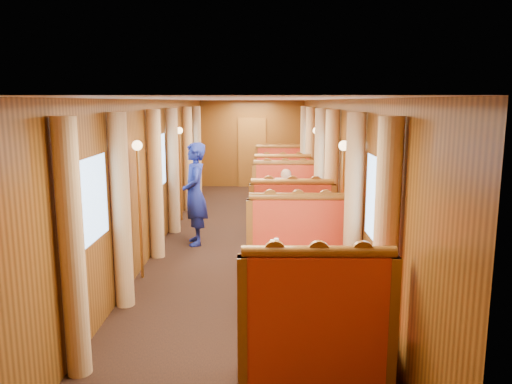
{
  "coord_description": "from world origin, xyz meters",
  "views": [
    {
      "loc": [
        0.3,
        -8.49,
        2.47
      ],
      "look_at": [
        0.2,
        -0.7,
        1.05
      ],
      "focal_mm": 35.0,
      "sensor_mm": 36.0,
      "label": 1
    }
  ],
  "objects_px": {
    "teapot_right": "(308,267)",
    "teapot_back": "(292,260)",
    "tea_tray": "(295,270)",
    "fruit_plate": "(337,272)",
    "table_near": "(304,302)",
    "steward": "(195,194)",
    "rose_vase_mid": "(287,191)",
    "table_mid": "(288,223)",
    "banquette_mid_fwd": "(291,235)",
    "banquette_mid_aft": "(285,208)",
    "banquette_near_aft": "(298,266)",
    "teapot_left": "(285,266)",
    "table_far": "(281,188)",
    "banquette_far_aft": "(279,180)",
    "banquette_far_fwd": "(282,194)",
    "rose_vase_far": "(281,166)",
    "passenger": "(286,194)",
    "banquette_near_fwd": "(314,344)"
  },
  "relations": [
    {
      "from": "banquette_near_aft",
      "to": "banquette_mid_fwd",
      "type": "height_order",
      "value": "same"
    },
    {
      "from": "table_far",
      "to": "steward",
      "type": "relative_size",
      "value": 0.59
    },
    {
      "from": "table_far",
      "to": "teapot_left",
      "type": "distance_m",
      "value": 7.13
    },
    {
      "from": "banquette_far_aft",
      "to": "fruit_plate",
      "type": "distance_m",
      "value": 8.18
    },
    {
      "from": "tea_tray",
      "to": "table_near",
      "type": "bearing_deg",
      "value": 39.05
    },
    {
      "from": "banquette_mid_aft",
      "to": "teapot_back",
      "type": "bearing_deg",
      "value": -91.71
    },
    {
      "from": "banquette_mid_aft",
      "to": "banquette_near_aft",
      "type": "bearing_deg",
      "value": -90.0
    },
    {
      "from": "fruit_plate",
      "to": "rose_vase_mid",
      "type": "height_order",
      "value": "rose_vase_mid"
    },
    {
      "from": "table_near",
      "to": "fruit_plate",
      "type": "bearing_deg",
      "value": -25.94
    },
    {
      "from": "tea_tray",
      "to": "fruit_plate",
      "type": "xyz_separation_m",
      "value": [
        0.42,
        -0.06,
        0.01
      ]
    },
    {
      "from": "teapot_back",
      "to": "passenger",
      "type": "distance_m",
      "value": 4.25
    },
    {
      "from": "table_near",
      "to": "tea_tray",
      "type": "height_order",
      "value": "tea_tray"
    },
    {
      "from": "table_far",
      "to": "teapot_back",
      "type": "xyz_separation_m",
      "value": [
        -0.13,
        -6.93,
        0.44
      ]
    },
    {
      "from": "table_mid",
      "to": "banquette_mid_fwd",
      "type": "xyz_separation_m",
      "value": [
        0.0,
        -1.01,
        0.05
      ]
    },
    {
      "from": "banquette_near_aft",
      "to": "table_mid",
      "type": "bearing_deg",
      "value": 90.0
    },
    {
      "from": "table_mid",
      "to": "passenger",
      "type": "height_order",
      "value": "passenger"
    },
    {
      "from": "table_near",
      "to": "banquette_mid_aft",
      "type": "distance_m",
      "value": 4.51
    },
    {
      "from": "table_near",
      "to": "banquette_near_aft",
      "type": "xyz_separation_m",
      "value": [
        0.0,
        1.01,
        0.05
      ]
    },
    {
      "from": "banquette_near_aft",
      "to": "teapot_back",
      "type": "bearing_deg",
      "value": -98.0
    },
    {
      "from": "teapot_right",
      "to": "tea_tray",
      "type": "bearing_deg",
      "value": -173.07
    },
    {
      "from": "table_far",
      "to": "teapot_left",
      "type": "relative_size",
      "value": 7.03
    },
    {
      "from": "banquette_mid_fwd",
      "to": "banquette_far_fwd",
      "type": "height_order",
      "value": "same"
    },
    {
      "from": "table_near",
      "to": "banquette_mid_fwd",
      "type": "distance_m",
      "value": 2.49
    },
    {
      "from": "rose_vase_far",
      "to": "passenger",
      "type": "xyz_separation_m",
      "value": [
        -0.0,
        -2.67,
        -0.19
      ]
    },
    {
      "from": "banquette_near_fwd",
      "to": "steward",
      "type": "distance_m",
      "value": 4.78
    },
    {
      "from": "teapot_left",
      "to": "table_mid",
      "type": "bearing_deg",
      "value": 91.0
    },
    {
      "from": "steward",
      "to": "rose_vase_mid",
      "type": "bearing_deg",
      "value": 79.71
    },
    {
      "from": "rose_vase_mid",
      "to": "teapot_left",
      "type": "bearing_deg",
      "value": -93.07
    },
    {
      "from": "table_near",
      "to": "banquette_near_aft",
      "type": "relative_size",
      "value": 0.78
    },
    {
      "from": "teapot_left",
      "to": "teapot_back",
      "type": "height_order",
      "value": "teapot_back"
    },
    {
      "from": "banquette_near_fwd",
      "to": "banquette_near_aft",
      "type": "bearing_deg",
      "value": 90.0
    },
    {
      "from": "teapot_right",
      "to": "teapot_back",
      "type": "bearing_deg",
      "value": 146.93
    },
    {
      "from": "banquette_mid_aft",
      "to": "passenger",
      "type": "xyz_separation_m",
      "value": [
        -0.0,
        -0.2,
        0.32
      ]
    },
    {
      "from": "table_far",
      "to": "rose_vase_far",
      "type": "height_order",
      "value": "rose_vase_far"
    },
    {
      "from": "tea_tray",
      "to": "rose_vase_mid",
      "type": "height_order",
      "value": "rose_vase_mid"
    },
    {
      "from": "banquette_near_aft",
      "to": "passenger",
      "type": "height_order",
      "value": "banquette_near_aft"
    },
    {
      "from": "banquette_near_aft",
      "to": "teapot_left",
      "type": "bearing_deg",
      "value": -100.86
    },
    {
      "from": "table_mid",
      "to": "banquette_far_fwd",
      "type": "height_order",
      "value": "banquette_far_fwd"
    },
    {
      "from": "rose_vase_far",
      "to": "teapot_back",
      "type": "bearing_deg",
      "value": -91.13
    },
    {
      "from": "table_far",
      "to": "banquette_far_aft",
      "type": "relative_size",
      "value": 0.78
    },
    {
      "from": "teapot_back",
      "to": "rose_vase_far",
      "type": "height_order",
      "value": "rose_vase_far"
    },
    {
      "from": "banquette_far_fwd",
      "to": "fruit_plate",
      "type": "bearing_deg",
      "value": -87.09
    },
    {
      "from": "banquette_near_fwd",
      "to": "rose_vase_mid",
      "type": "height_order",
      "value": "banquette_near_fwd"
    },
    {
      "from": "banquette_near_aft",
      "to": "rose_vase_mid",
      "type": "xyz_separation_m",
      "value": [
        -0.02,
        2.52,
        0.5
      ]
    },
    {
      "from": "teapot_back",
      "to": "table_near",
      "type": "bearing_deg",
      "value": -17.49
    },
    {
      "from": "table_mid",
      "to": "banquette_far_aft",
      "type": "xyz_separation_m",
      "value": [
        0.0,
        4.51,
        0.05
      ]
    },
    {
      "from": "banquette_mid_fwd",
      "to": "passenger",
      "type": "height_order",
      "value": "banquette_mid_fwd"
    },
    {
      "from": "banquette_mid_aft",
      "to": "banquette_far_aft",
      "type": "xyz_separation_m",
      "value": [
        0.0,
        3.5,
        0.0
      ]
    },
    {
      "from": "banquette_near_fwd",
      "to": "teapot_right",
      "type": "bearing_deg",
      "value": 88.75
    },
    {
      "from": "banquette_near_fwd",
      "to": "table_mid",
      "type": "xyz_separation_m",
      "value": [
        0.0,
        4.51,
        -0.05
      ]
    }
  ]
}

